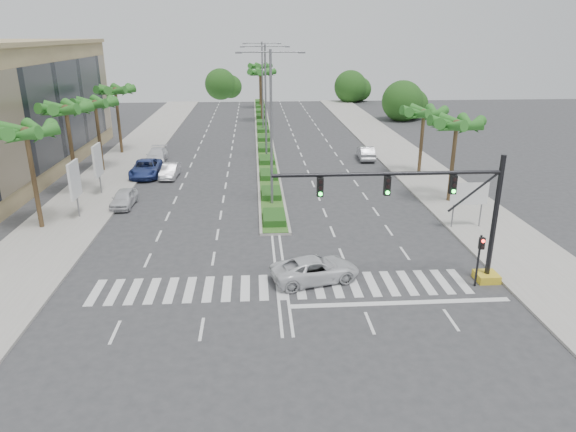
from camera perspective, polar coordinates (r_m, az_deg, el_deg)
name	(u,v)px	position (r m, az deg, el deg)	size (l,w,h in m)	color
ground	(282,287)	(28.36, -0.69, -7.87)	(160.00, 160.00, 0.00)	#333335
footpath_right	(432,181)	(49.78, 15.74, 3.77)	(6.00, 120.00, 0.15)	gray
footpath_left	(100,187)	(48.95, -20.17, 3.02)	(6.00, 120.00, 0.15)	gray
median	(263,133)	(71.31, -2.74, 9.17)	(2.20, 75.00, 0.20)	gray
median_grass	(263,132)	(71.29, -2.75, 9.27)	(1.80, 75.00, 0.04)	#23521C
signal_gantry	(454,224)	(28.92, 17.95, -0.83)	(12.60, 1.20, 7.20)	gold
pedestrian_signal	(480,252)	(29.36, 20.54, -3.81)	(0.28, 0.36, 3.00)	black
direction_sign	(469,196)	(37.81, 19.47, 2.16)	(2.70, 0.11, 3.40)	slate
billboard_near	(74,180)	(40.65, -22.64, 3.69)	(0.18, 2.10, 4.35)	slate
billboard_far	(98,161)	(46.19, -20.40, 5.76)	(0.18, 2.10, 4.35)	slate
palm_left_near	(26,135)	(38.76, -27.08, 8.01)	(4.57, 4.68, 7.55)	brown
palm_left_mid	(66,112)	(46.08, -23.44, 10.58)	(4.57, 4.68, 7.95)	brown
palm_left_far	(95,106)	(53.70, -20.64, 11.40)	(4.57, 4.68, 7.35)	brown
palm_left_end	(115,92)	(61.32, -18.62, 12.88)	(4.57, 4.68, 7.75)	brown
palm_right_near	(457,127)	(42.75, 18.22, 9.43)	(4.57, 4.68, 7.05)	brown
palm_right_far	(424,115)	(50.21, 14.86, 10.82)	(4.57, 4.68, 6.75)	brown
palm_median_a	(261,74)	(80.33, -2.99, 15.45)	(4.57, 4.68, 8.05)	brown
palm_median_b	(260,68)	(95.29, -3.16, 16.11)	(4.57, 4.68, 8.05)	brown
streetlight_near	(271,121)	(39.63, -1.89, 10.53)	(5.10, 0.25, 12.00)	slate
streetlight_mid	(266,96)	(55.47, -2.50, 13.16)	(5.10, 0.25, 12.00)	slate
streetlight_far	(262,82)	(71.39, -2.85, 14.62)	(5.10, 0.25, 12.00)	slate
car_parked_a	(124,198)	(42.93, -17.77, 1.89)	(1.60, 3.99, 1.36)	silver
car_parked_b	(170,171)	(50.49, -12.97, 4.92)	(1.41, 4.05, 1.33)	#B6B6BB
car_parked_c	(146,168)	(51.51, -15.51, 5.13)	(2.59, 5.62, 1.56)	navy
car_parked_d	(157,156)	(57.03, -14.39, 6.53)	(2.00, 4.92, 1.43)	silver
car_crossing	(315,269)	(28.79, 3.05, -5.93)	(2.28, 4.95, 1.38)	silver
car_right	(366,153)	(57.08, 8.65, 6.97)	(1.58, 4.52, 1.49)	#AAAAAF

